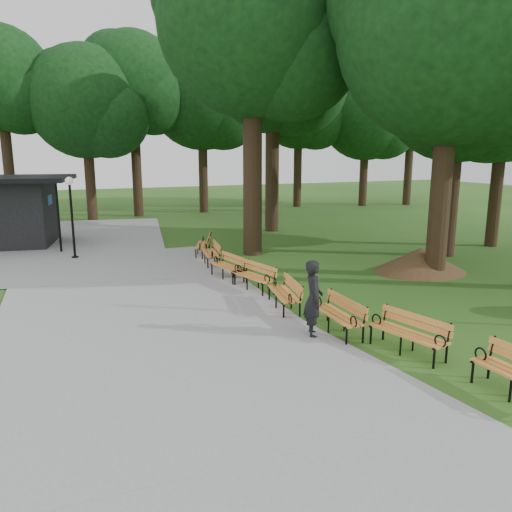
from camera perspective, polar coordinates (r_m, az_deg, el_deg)
name	(u,v)px	position (r m, az deg, el deg)	size (l,w,h in m)	color
ground	(308,320)	(13.06, 6.09, -7.42)	(100.00, 100.00, 0.00)	#265117
path	(134,305)	(14.52, -13.95, -5.57)	(12.00, 38.00, 0.06)	gray
person	(313,299)	(11.73, 6.67, -4.93)	(0.68, 0.44, 1.86)	black
kiosk	(6,212)	(25.59, -26.99, 4.61)	(5.13, 4.46, 3.21)	black
lamp_post	(71,201)	(21.25, -20.66, 6.01)	(0.32, 0.32, 3.34)	black
dirt_mound	(420,260)	(19.04, 18.48, -0.39)	(2.94, 2.94, 0.88)	#47301C
bench_1	(408,334)	(11.33, 17.14, -8.63)	(1.90, 0.64, 0.88)	orange
bench_2	(337,315)	(12.18, 9.34, -6.77)	(1.90, 0.64, 0.88)	orange
bench_3	(284,294)	(13.78, 3.24, -4.40)	(1.90, 0.64, 0.88)	orange
bench_4	(253,277)	(15.62, -0.38, -2.40)	(1.90, 0.64, 0.88)	orange
bench_5	(228,267)	(16.89, -3.20, -1.32)	(1.90, 0.64, 0.88)	orange
bench_6	(210,253)	(19.27, -5.30, 0.33)	(1.90, 0.64, 0.88)	orange
bench_7	(203,245)	(20.99, -6.18, 1.27)	(1.90, 0.64, 0.88)	orange
lawn_tree_0	(453,28)	(18.55, 21.89, 23.31)	(7.54, 7.54, 12.02)	black
lawn_tree_1	(460,85)	(22.15, 22.60, 17.82)	(6.14, 6.14, 10.01)	black
lawn_tree_2	(252,22)	(21.31, -0.43, 25.47)	(7.51, 7.51, 13.10)	black
lawn_tree_4	(273,67)	(27.49, 1.96, 20.98)	(6.77, 6.77, 12.07)	black
lawn_tree_5	(506,96)	(25.24, 26.93, 16.19)	(5.85, 5.85, 9.67)	black
tree_backdrop	(234,94)	(36.32, -2.51, 18.23)	(36.93, 9.69, 16.51)	black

